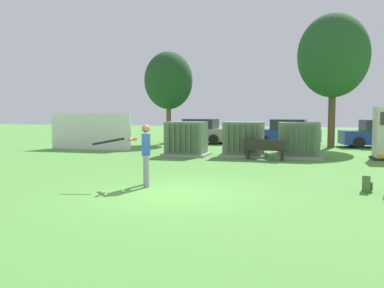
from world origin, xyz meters
name	(u,v)px	position (x,y,z in m)	size (l,w,h in m)	color
ground_plane	(173,194)	(0.00, 0.00, 0.00)	(96.00, 96.00, 0.00)	#51933D
fence_panel	(90,131)	(-8.15, 10.50, 1.00)	(4.80, 0.12, 2.00)	white
transformer_west	(186,139)	(-2.13, 8.81, 0.79)	(2.10, 1.70, 1.62)	#9E9B93
transformer_mid_west	(244,140)	(0.57, 9.20, 0.79)	(2.10, 1.70, 1.62)	#9E9B93
transformer_mid_east	(299,141)	(3.08, 9.18, 0.79)	(2.10, 1.70, 1.62)	#9E9B93
park_bench	(264,148)	(1.63, 7.92, 0.54)	(1.84, 0.75, 0.92)	#2D2823
batter	(144,152)	(-1.14, 0.87, 0.98)	(1.57, 0.89, 1.74)	gray
sports_ball	(123,191)	(-1.31, -0.19, 0.04)	(0.09, 0.09, 0.09)	white
backpack	(367,184)	(4.83, 1.58, 0.21)	(0.30, 0.35, 0.44)	#4C723F
tree_left	(169,81)	(-5.19, 15.45, 4.10)	(3.12, 3.12, 5.97)	brown
tree_center_left	(333,56)	(4.89, 15.12, 5.30)	(4.04, 4.04, 7.72)	brown
parked_car_leftmost	(199,132)	(-3.38, 16.44, 0.75)	(4.33, 2.19, 1.62)	gray
parked_car_left_of_center	(287,133)	(2.32, 16.36, 0.75)	(4.37, 2.28, 1.62)	navy
parked_car_right_of_center	(379,135)	(7.61, 16.06, 0.75)	(4.40, 2.38, 1.62)	navy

